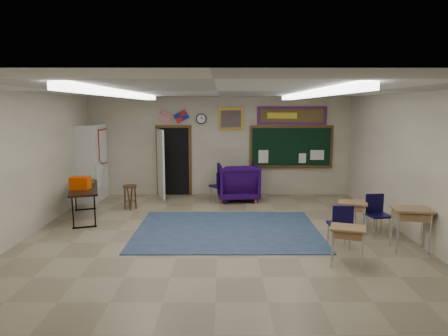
{
  "coord_description": "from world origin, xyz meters",
  "views": [
    {
      "loc": [
        0.11,
        -7.71,
        2.69
      ],
      "look_at": [
        0.13,
        1.5,
        1.29
      ],
      "focal_mm": 32.0,
      "sensor_mm": 36.0,
      "label": 1
    }
  ],
  "objects_px": {
    "folding_table": "(84,201)",
    "student_desk_front_left": "(352,216)",
    "wooden_stool": "(130,197)",
    "student_desk_front_right": "(365,213)",
    "wingback_armchair": "(238,182)"
  },
  "relations": [
    {
      "from": "folding_table",
      "to": "student_desk_front_left",
      "type": "bearing_deg",
      "value": -29.39
    },
    {
      "from": "wooden_stool",
      "to": "student_desk_front_right",
      "type": "bearing_deg",
      "value": -17.25
    },
    {
      "from": "wingback_armchair",
      "to": "folding_table",
      "type": "height_order",
      "value": "folding_table"
    },
    {
      "from": "wingback_armchair",
      "to": "student_desk_front_left",
      "type": "relative_size",
      "value": 1.67
    },
    {
      "from": "folding_table",
      "to": "wooden_stool",
      "type": "relative_size",
      "value": 3.1
    },
    {
      "from": "wingback_armchair",
      "to": "student_desk_front_right",
      "type": "height_order",
      "value": "wingback_armchair"
    },
    {
      "from": "wingback_armchair",
      "to": "student_desk_front_right",
      "type": "bearing_deg",
      "value": 128.89
    },
    {
      "from": "student_desk_front_right",
      "to": "folding_table",
      "type": "distance_m",
      "value": 6.62
    },
    {
      "from": "wingback_armchair",
      "to": "student_desk_front_left",
      "type": "distance_m",
      "value": 3.95
    },
    {
      "from": "wingback_armchair",
      "to": "wooden_stool",
      "type": "relative_size",
      "value": 1.82
    },
    {
      "from": "student_desk_front_left",
      "to": "folding_table",
      "type": "relative_size",
      "value": 0.35
    },
    {
      "from": "student_desk_front_right",
      "to": "wooden_stool",
      "type": "xyz_separation_m",
      "value": [
        -5.65,
        1.76,
        -0.02
      ]
    },
    {
      "from": "student_desk_front_left",
      "to": "wooden_stool",
      "type": "distance_m",
      "value": 5.65
    },
    {
      "from": "wooden_stool",
      "to": "folding_table",
      "type": "bearing_deg",
      "value": -135.29
    },
    {
      "from": "student_desk_front_right",
      "to": "folding_table",
      "type": "relative_size",
      "value": 0.32
    }
  ]
}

